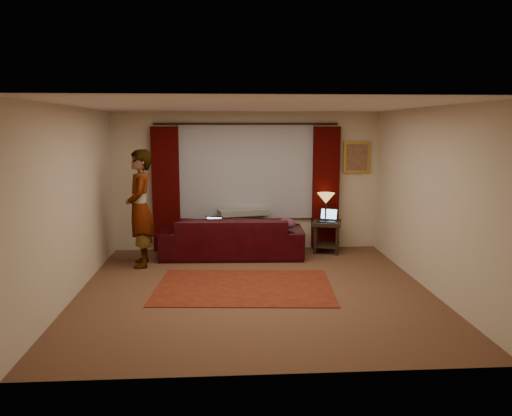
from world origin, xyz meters
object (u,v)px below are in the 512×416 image
(laptop_sofa, at_px, (212,224))
(end_table, at_px, (326,237))
(sofa, at_px, (232,228))
(person, at_px, (140,209))
(tiffany_lamp, at_px, (326,207))
(laptop_table, at_px, (327,215))

(laptop_sofa, xyz_separation_m, end_table, (2.12, 0.31, -0.33))
(laptop_sofa, distance_m, end_table, 2.17)
(end_table, bearing_deg, laptop_sofa, -171.64)
(sofa, xyz_separation_m, person, (-1.53, -0.53, 0.47))
(laptop_sofa, bearing_deg, tiffany_lamp, 25.74)
(sofa, height_order, laptop_table, sofa)
(sofa, xyz_separation_m, tiffany_lamp, (1.75, 0.23, 0.34))
(tiffany_lamp, xyz_separation_m, person, (-3.28, -0.76, 0.13))
(sofa, distance_m, person, 1.69)
(laptop_table, bearing_deg, end_table, 109.87)
(laptop_table, bearing_deg, laptop_sofa, -148.94)
(end_table, relative_size, laptop_table, 1.65)
(laptop_sofa, height_order, person, person)
(end_table, xyz_separation_m, person, (-3.30, -0.70, 0.68))
(laptop_sofa, height_order, laptop_table, laptop_table)
(tiffany_lamp, distance_m, person, 3.37)
(laptop_sofa, xyz_separation_m, tiffany_lamp, (2.10, 0.37, 0.23))
(sofa, height_order, end_table, sofa)
(tiffany_lamp, distance_m, laptop_table, 0.18)
(sofa, xyz_separation_m, laptop_sofa, (-0.35, -0.14, 0.11))
(laptop_sofa, bearing_deg, sofa, 37.38)
(laptop_table, xyz_separation_m, person, (-3.29, -0.65, 0.27))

